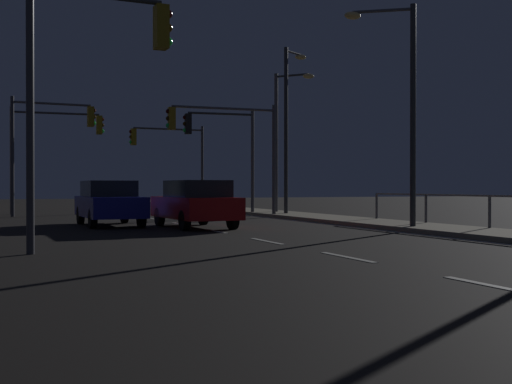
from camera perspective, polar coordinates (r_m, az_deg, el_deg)
ground_plane at (r=20.73m, az=-3.91°, el=-3.31°), size 112.00×112.00×0.00m
sidewalk_right at (r=23.46m, az=11.00°, el=-2.70°), size 2.38×77.00×0.14m
lane_markings_center at (r=24.07m, az=-6.49°, el=-2.77°), size 0.14×50.00×0.01m
lane_edge_line at (r=27.16m, az=2.69°, el=-2.40°), size 0.14×53.00×0.01m
car at (r=22.09m, az=-5.25°, el=-0.94°), size 1.99×4.47×1.57m
car_oncoming at (r=23.77m, az=-12.50°, el=-0.85°), size 1.88×4.43×1.57m
traffic_light_near_left at (r=28.98m, az=-2.62°, el=4.97°), size 5.00×0.37×4.88m
traffic_light_near_right at (r=32.21m, az=-17.33°, el=4.85°), size 3.84×0.47×5.46m
traffic_light_mid_left at (r=31.57m, az=-2.95°, el=4.53°), size 3.48×0.50×4.93m
traffic_light_far_right at (r=14.49m, az=-13.89°, el=10.51°), size 3.06×0.38×5.62m
traffic_light_far_left at (r=39.49m, az=-7.44°, el=3.72°), size 4.53×0.44×4.86m
traffic_light_overhead_east at (r=34.72m, az=-17.01°, el=4.41°), size 4.55×0.37×5.29m
street_lamp_mid_block at (r=32.45m, az=2.29°, el=5.56°), size 1.49×1.55×6.75m
street_lamp_across_street at (r=21.26m, az=12.33°, el=8.43°), size 1.90×1.32×6.86m
street_lamp_corner at (r=30.82m, az=2.82°, el=6.60°), size 1.44×0.95×7.61m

